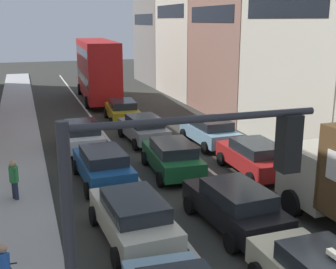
{
  "coord_description": "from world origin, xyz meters",
  "views": [
    {
      "loc": [
        -6.1,
        -6.35,
        6.65
      ],
      "look_at": [
        0.0,
        12.0,
        1.6
      ],
      "focal_mm": 46.77,
      "sensor_mm": 36.0,
      "label": 1
    }
  ],
  "objects": [
    {
      "name": "bus_mid_queue_primary",
      "position": [
        -0.14,
        30.34,
        2.83
      ],
      "size": [
        3.16,
        10.6,
        5.06
      ],
      "rotation": [
        0.0,
        0.0,
        1.53
      ],
      "color": "#B21919",
      "rests_on": "ground"
    },
    {
      "name": "sidewalk_left",
      "position": [
        -6.7,
        20.0,
        0.07
      ],
      "size": [
        2.6,
        64.0,
        0.14
      ],
      "primitive_type": "cube",
      "color": "#B5B5B5",
      "rests_on": "ground"
    },
    {
      "name": "wagon_left_lane_second",
      "position": [
        -3.2,
        5.76,
        0.8
      ],
      "size": [
        2.26,
        4.4,
        1.49
      ],
      "rotation": [
        0.0,
        0.0,
        1.63
      ],
      "color": "beige",
      "rests_on": "ground"
    },
    {
      "name": "sedan_centre_lane_fifth",
      "position": [
        0.08,
        22.03,
        0.8
      ],
      "size": [
        2.28,
        4.41,
        1.49
      ],
      "rotation": [
        0.0,
        0.0,
        1.51
      ],
      "color": "#B29319",
      "rests_on": "ground"
    },
    {
      "name": "sedan_left_lane_fourth",
      "position": [
        -3.36,
        16.3,
        0.8
      ],
      "size": [
        2.08,
        4.31,
        1.49
      ],
      "rotation": [
        0.0,
        0.0,
        1.58
      ],
      "color": "silver",
      "rests_on": "ground"
    },
    {
      "name": "lane_stripe_right",
      "position": [
        1.7,
        20.0,
        0.01
      ],
      "size": [
        0.16,
        60.0,
        0.01
      ],
      "primitive_type": "cube",
      "color": "silver",
      "rests_on": "ground"
    },
    {
      "name": "hatchback_centre_lane_third",
      "position": [
        -0.07,
        11.19,
        0.8
      ],
      "size": [
        2.23,
        4.38,
        1.49
      ],
      "rotation": [
        0.0,
        0.0,
        1.52
      ],
      "color": "#19592D",
      "rests_on": "ground"
    },
    {
      "name": "coupe_centre_lane_fourth",
      "position": [
        0.11,
        16.66,
        0.8
      ],
      "size": [
        2.21,
        4.37,
        1.49
      ],
      "rotation": [
        0.0,
        0.0,
        1.61
      ],
      "color": "gray",
      "rests_on": "ground"
    },
    {
      "name": "sedan_right_lane_behind_truck",
      "position": [
        3.4,
        10.01,
        0.8
      ],
      "size": [
        2.11,
        4.32,
        1.49
      ],
      "rotation": [
        0.0,
        0.0,
        1.56
      ],
      "color": "#A51E1E",
      "rests_on": "ground"
    },
    {
      "name": "lane_stripe_left",
      "position": [
        -1.7,
        20.0,
        0.01
      ],
      "size": [
        0.16,
        60.0,
        0.01
      ],
      "primitive_type": "cube",
      "color": "silver",
      "rests_on": "ground"
    },
    {
      "name": "pedestrian_mid_sidewalk",
      "position": [
        -6.71,
        10.01,
        0.95
      ],
      "size": [
        0.34,
        0.5,
        1.66
      ],
      "rotation": [
        0.0,
        0.0,
        0.43
      ],
      "color": "#262D47",
      "rests_on": "ground"
    },
    {
      "name": "sedan_centre_lane_second",
      "position": [
        0.17,
        5.56,
        0.8
      ],
      "size": [
        2.29,
        4.41,
        1.49
      ],
      "rotation": [
        0.0,
        0.0,
        1.64
      ],
      "color": "black",
      "rests_on": "ground"
    },
    {
      "name": "traffic_light_pole",
      "position": [
        -4.45,
        -1.16,
        3.82
      ],
      "size": [
        3.58,
        0.38,
        5.5
      ],
      "color": "#2D2D33",
      "rests_on": "ground"
    },
    {
      "name": "sedan_left_lane_third",
      "position": [
        -3.21,
        10.99,
        0.8
      ],
      "size": [
        2.22,
        4.38,
        1.49
      ],
      "rotation": [
        0.0,
        0.0,
        1.62
      ],
      "color": "#194C8C",
      "rests_on": "ground"
    },
    {
      "name": "wagon_right_lane_far",
      "position": [
        3.38,
        14.93,
        0.8
      ],
      "size": [
        2.17,
        4.36,
        1.49
      ],
      "rotation": [
        0.0,
        0.0,
        1.6
      ],
      "color": "#759EB7",
      "rests_on": "ground"
    },
    {
      "name": "building_row_right",
      "position": [
        9.9,
        22.21,
        6.52
      ],
      "size": [
        7.2,
        43.9,
        13.76
      ],
      "rotation": [
        0.0,
        0.0,
        -1.57
      ],
      "color": "gray",
      "rests_on": "ground"
    }
  ]
}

